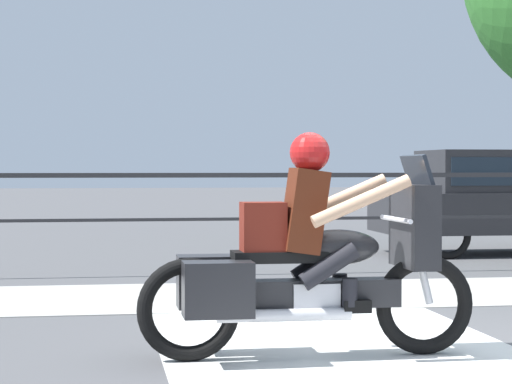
# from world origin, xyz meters

# --- Properties ---
(ground_plane) EXTENTS (120.00, 120.00, 0.00)m
(ground_plane) POSITION_xyz_m (0.00, 0.00, 0.00)
(ground_plane) COLOR #4C4C4F
(sidewalk_band) EXTENTS (44.00, 2.40, 0.01)m
(sidewalk_band) POSITION_xyz_m (0.00, 3.40, 0.01)
(sidewalk_band) COLOR #A8A59E
(sidewalk_band) RESTS_ON ground
(crosswalk_band) EXTENTS (2.70, 6.00, 0.01)m
(crosswalk_band) POSITION_xyz_m (-0.83, -0.20, 0.00)
(crosswalk_band) COLOR silver
(crosswalk_band) RESTS_ON ground
(fence_railing) EXTENTS (36.00, 0.05, 1.31)m
(fence_railing) POSITION_xyz_m (0.00, 5.43, 1.03)
(fence_railing) COLOR #232326
(fence_railing) RESTS_ON ground
(motorcycle) EXTENTS (2.47, 0.76, 1.63)m
(motorcycle) POSITION_xyz_m (-1.12, -0.11, 0.71)
(motorcycle) COLOR black
(motorcycle) RESTS_ON ground
(parked_car) EXTENTS (4.23, 1.72, 1.65)m
(parked_car) POSITION_xyz_m (3.76, 7.91, 0.94)
(parked_car) COLOR #232326
(parked_car) RESTS_ON ground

